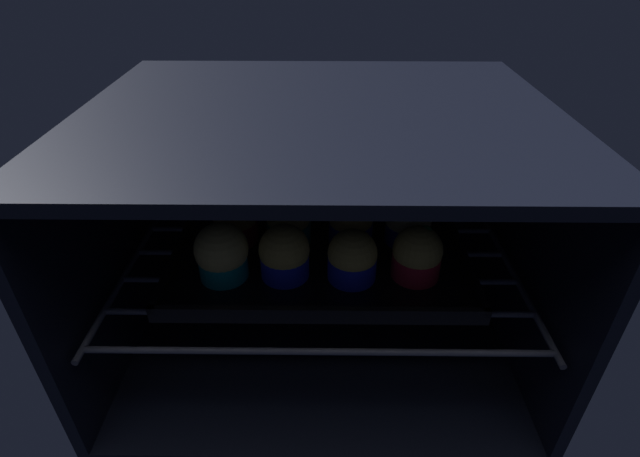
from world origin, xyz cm
name	(u,v)px	position (x,y,z in cm)	size (l,w,h in cm)	color
oven_cavity	(320,219)	(0.00, 26.25, 17.00)	(59.00, 47.00, 37.00)	black
oven_rack	(320,253)	(0.00, 22.00, 13.60)	(54.80, 42.00, 0.80)	#444756
baking_tray	(320,242)	(0.00, 23.29, 14.68)	(40.96, 32.64, 2.20)	black
muffin_row0_col0	(222,254)	(-12.58, 14.73, 18.73)	(7.00, 7.00, 7.77)	#0C8C84
muffin_row0_col1	(284,254)	(-4.52, 15.01, 18.52)	(6.65, 6.65, 7.42)	#1928B7
muffin_row0_col2	(352,258)	(4.26, 14.62, 18.29)	(6.45, 6.45, 7.03)	#1928B7
muffin_row0_col3	(417,255)	(12.69, 15.17, 18.45)	(6.48, 6.48, 7.22)	red
muffin_row1_col0	(235,222)	(-12.25, 23.24, 18.23)	(6.39, 6.39, 6.95)	red
muffin_row1_col1	(289,221)	(-4.50, 22.92, 18.70)	(6.43, 6.43, 7.65)	#0C8C84
muffin_row1_col2	(351,223)	(4.45, 23.14, 18.26)	(6.39, 6.39, 6.98)	#1928B7
muffin_row1_col3	(408,221)	(12.67, 23.24, 18.48)	(6.71, 6.71, 7.37)	#1928B7
muffin_row2_col0	(243,193)	(-12.33, 31.70, 18.34)	(6.39, 6.39, 7.08)	#7A238C
muffin_row2_col1	(294,193)	(-4.22, 31.54, 18.52)	(6.91, 6.91, 7.45)	#0C8C84
muffin_row2_col2	(347,193)	(4.14, 31.70, 18.47)	(6.39, 6.39, 7.28)	red
muffin_row2_col3	(397,191)	(12.22, 31.78, 18.83)	(6.98, 6.98, 7.85)	#1928B7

